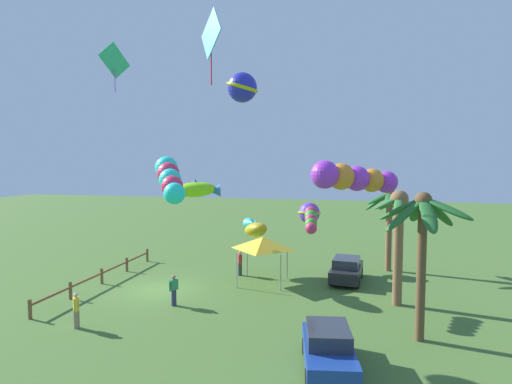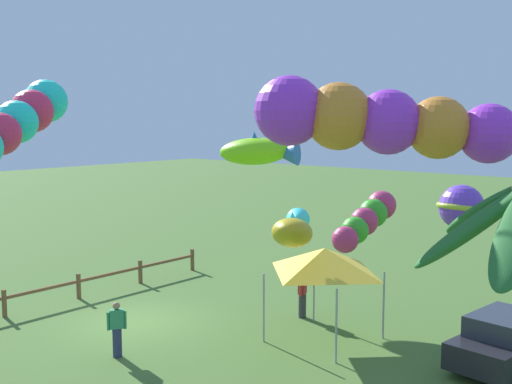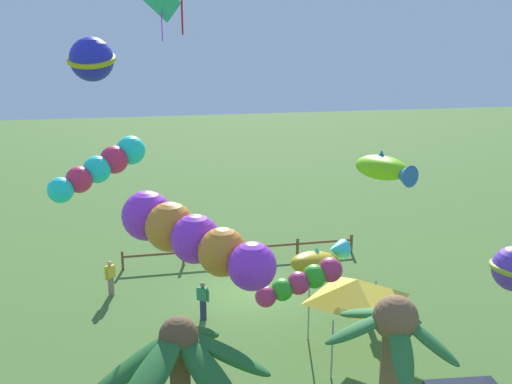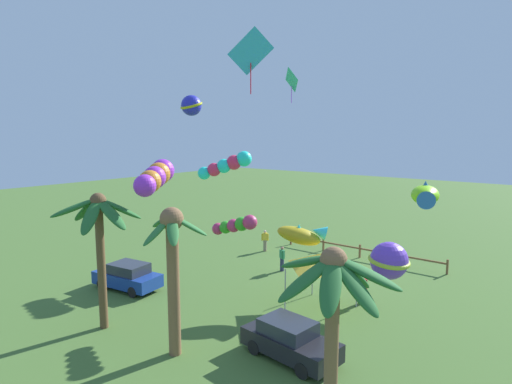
% 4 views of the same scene
% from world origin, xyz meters
% --- Properties ---
extents(ground_plane, '(120.00, 120.00, 0.00)m').
position_xyz_m(ground_plane, '(0.00, 0.00, 0.00)').
color(ground_plane, '#476B2D').
extents(palm_tree_0, '(3.60, 3.60, 6.18)m').
position_xyz_m(palm_tree_0, '(3.98, 13.69, 4.75)').
color(palm_tree_0, brown).
rests_on(palm_tree_0, ground).
extents(palm_tree_1, '(2.65, 2.67, 5.95)m').
position_xyz_m(palm_tree_1, '(-0.33, 13.26, 4.11)').
color(palm_tree_1, brown).
rests_on(palm_tree_1, ground).
extents(palm_tree_2, '(3.85, 3.43, 5.60)m').
position_xyz_m(palm_tree_2, '(-7.37, 13.42, 4.30)').
color(palm_tree_2, brown).
rests_on(palm_tree_2, ground).
extents(rail_fence, '(11.82, 0.12, 0.95)m').
position_xyz_m(rail_fence, '(-0.35, -3.77, 0.59)').
color(rail_fence, brown).
rests_on(rail_fence, ground).
extents(parked_car_0, '(4.11, 2.26, 1.51)m').
position_xyz_m(parked_car_0, '(7.26, 10.13, 0.75)').
color(parked_car_0, navy).
rests_on(parked_car_0, ground).
extents(parked_car_1, '(4.06, 2.10, 1.51)m').
position_xyz_m(parked_car_1, '(-4.09, 10.69, 0.75)').
color(parked_car_1, black).
rests_on(parked_car_1, ground).
extents(spectator_0, '(0.48, 0.40, 1.59)m').
position_xyz_m(spectator_0, '(2.29, 2.06, 0.81)').
color(spectator_0, '#2D3351').
rests_on(spectator_0, ground).
extents(spectator_1, '(0.44, 0.42, 1.59)m').
position_xyz_m(spectator_1, '(5.95, -0.97, 0.81)').
color(spectator_1, gray).
rests_on(spectator_1, ground).
extents(spectator_2, '(0.51, 0.36, 1.59)m').
position_xyz_m(spectator_2, '(-3.99, 3.92, 0.81)').
color(spectator_2, '#38383D').
rests_on(spectator_2, ground).
extents(festival_tent, '(2.86, 2.86, 2.85)m').
position_xyz_m(festival_tent, '(-2.65, 5.72, 2.47)').
color(festival_tent, '#9E9EA3').
rests_on(festival_tent, ground).
extents(kite_fish_0, '(2.32, 3.46, 1.37)m').
position_xyz_m(kite_fish_0, '(-5.86, 0.39, 5.44)').
color(kite_fish_0, '#81DF16').
extents(kite_diamond_1, '(2.13, 1.68, 3.69)m').
position_xyz_m(kite_diamond_1, '(2.95, 4.39, 13.29)').
color(kite_diamond_1, '#31AAC0').
extents(kite_tube_2, '(3.07, 3.71, 1.46)m').
position_xyz_m(kite_tube_2, '(3.52, 10.91, 6.69)').
color(kite_tube_2, purple).
extents(kite_diamond_3, '(1.52, 0.83, 2.35)m').
position_xyz_m(kite_diamond_3, '(3.33, -0.37, 12.22)').
color(kite_diamond_3, '#30B874').
extents(kite_ball_4, '(1.91, 1.90, 1.46)m').
position_xyz_m(kite_ball_4, '(-6.93, 8.11, 3.85)').
color(kite_ball_4, '#6437C4').
extents(kite_tube_5, '(2.51, 0.82, 1.19)m').
position_xyz_m(kite_tube_5, '(0.27, 8.86, 4.41)').
color(kite_tube_5, '#BB2E5F').
extents(kite_tube_6, '(3.17, 2.26, 1.87)m').
position_xyz_m(kite_tube_6, '(5.72, 3.47, 6.71)').
color(kite_tube_6, '#20ECD4').
extents(kite_fish_7, '(2.78, 2.21, 1.36)m').
position_xyz_m(kite_fish_7, '(-1.33, 5.52, 3.55)').
color(kite_fish_7, '#B69C19').
extents(kite_ball_8, '(1.49, 1.48, 1.18)m').
position_xyz_m(kite_ball_8, '(5.58, 6.56, 10.32)').
color(kite_ball_8, '#2427B9').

